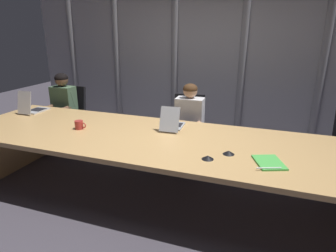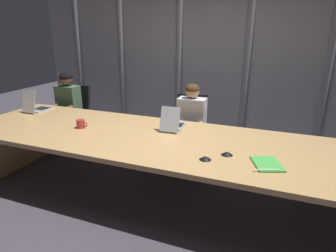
{
  "view_description": "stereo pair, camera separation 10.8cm",
  "coord_description": "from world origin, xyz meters",
  "px_view_note": "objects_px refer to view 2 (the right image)",
  "views": [
    {
      "loc": [
        1.03,
        -2.73,
        1.83
      ],
      "look_at": [
        0.01,
        0.13,
        0.82
      ],
      "focal_mm": 31.12,
      "sensor_mm": 36.0,
      "label": 1
    },
    {
      "loc": [
        1.13,
        -2.7,
        1.83
      ],
      "look_at": [
        0.01,
        0.13,
        0.82
      ],
      "focal_mm": 31.12,
      "sensor_mm": 36.0,
      "label": 2
    }
  ],
  "objects_px": {
    "laptop_left_end": "(37,107)",
    "office_chair_left_mid": "(189,138)",
    "laptop_left_mid": "(173,124)",
    "person_left_mid": "(190,121)",
    "conference_mic_middle": "(227,153)",
    "person_left_end": "(65,105)",
    "spiral_notepad": "(267,164)",
    "conference_mic_left_side": "(205,158)",
    "coffee_mug_near": "(81,124)",
    "office_chair_left_end": "(74,122)"
  },
  "relations": [
    {
      "from": "laptop_left_end",
      "to": "office_chair_left_mid",
      "type": "relative_size",
      "value": 0.42
    },
    {
      "from": "laptop_left_mid",
      "to": "person_left_mid",
      "type": "bearing_deg",
      "value": -8.01
    },
    {
      "from": "office_chair_left_mid",
      "to": "conference_mic_middle",
      "type": "height_order",
      "value": "office_chair_left_mid"
    },
    {
      "from": "person_left_end",
      "to": "spiral_notepad",
      "type": "distance_m",
      "value": 3.35
    },
    {
      "from": "person_left_mid",
      "to": "conference_mic_left_side",
      "type": "height_order",
      "value": "person_left_mid"
    },
    {
      "from": "conference_mic_left_side",
      "to": "conference_mic_middle",
      "type": "xyz_separation_m",
      "value": [
        0.16,
        0.17,
        0.0
      ]
    },
    {
      "from": "coffee_mug_near",
      "to": "spiral_notepad",
      "type": "height_order",
      "value": "coffee_mug_near"
    },
    {
      "from": "laptop_left_end",
      "to": "conference_mic_middle",
      "type": "relative_size",
      "value": 3.67
    },
    {
      "from": "person_left_mid",
      "to": "laptop_left_mid",
      "type": "bearing_deg",
      "value": -6.35
    },
    {
      "from": "person_left_end",
      "to": "conference_mic_left_side",
      "type": "distance_m",
      "value": 2.91
    },
    {
      "from": "office_chair_left_end",
      "to": "coffee_mug_near",
      "type": "xyz_separation_m",
      "value": [
        1.02,
        -1.09,
        0.42
      ]
    },
    {
      "from": "conference_mic_left_side",
      "to": "spiral_notepad",
      "type": "height_order",
      "value": "conference_mic_left_side"
    },
    {
      "from": "laptop_left_end",
      "to": "person_left_end",
      "type": "xyz_separation_m",
      "value": [
        0.02,
        0.54,
        -0.1
      ]
    },
    {
      "from": "spiral_notepad",
      "to": "conference_mic_left_side",
      "type": "bearing_deg",
      "value": 168.26
    },
    {
      "from": "person_left_end",
      "to": "person_left_mid",
      "type": "relative_size",
      "value": 1.03
    },
    {
      "from": "office_chair_left_end",
      "to": "coffee_mug_near",
      "type": "height_order",
      "value": "office_chair_left_end"
    },
    {
      "from": "laptop_left_end",
      "to": "laptop_left_mid",
      "type": "bearing_deg",
      "value": -91.3
    },
    {
      "from": "person_left_mid",
      "to": "office_chair_left_mid",
      "type": "bearing_deg",
      "value": -164.36
    },
    {
      "from": "conference_mic_left_side",
      "to": "laptop_left_mid",
      "type": "bearing_deg",
      "value": 129.02
    },
    {
      "from": "office_chair_left_end",
      "to": "laptop_left_mid",
      "type": "bearing_deg",
      "value": 74.62
    },
    {
      "from": "office_chair_left_end",
      "to": "conference_mic_middle",
      "type": "relative_size",
      "value": 8.63
    },
    {
      "from": "laptop_left_end",
      "to": "coffee_mug_near",
      "type": "height_order",
      "value": "laptop_left_end"
    },
    {
      "from": "person_left_end",
      "to": "conference_mic_left_side",
      "type": "relative_size",
      "value": 10.82
    },
    {
      "from": "person_left_end",
      "to": "spiral_notepad",
      "type": "xyz_separation_m",
      "value": [
        3.15,
        -1.16,
        0.05
      ]
    },
    {
      "from": "laptop_left_mid",
      "to": "spiral_notepad",
      "type": "distance_m",
      "value": 1.26
    },
    {
      "from": "person_left_end",
      "to": "coffee_mug_near",
      "type": "distance_m",
      "value": 1.39
    },
    {
      "from": "laptop_left_end",
      "to": "person_left_mid",
      "type": "distance_m",
      "value": 2.18
    },
    {
      "from": "person_left_end",
      "to": "coffee_mug_near",
      "type": "relative_size",
      "value": 8.33
    },
    {
      "from": "office_chair_left_end",
      "to": "person_left_end",
      "type": "distance_m",
      "value": 0.36
    },
    {
      "from": "laptop_left_mid",
      "to": "person_left_mid",
      "type": "xyz_separation_m",
      "value": [
        0.04,
        0.54,
        -0.12
      ]
    },
    {
      "from": "spiral_notepad",
      "to": "laptop_left_end",
      "type": "bearing_deg",
      "value": 147.28
    },
    {
      "from": "office_chair_left_end",
      "to": "conference_mic_middle",
      "type": "bearing_deg",
      "value": 69.53
    },
    {
      "from": "person_left_mid",
      "to": "spiral_notepad",
      "type": "relative_size",
      "value": 3.17
    },
    {
      "from": "coffee_mug_near",
      "to": "person_left_end",
      "type": "bearing_deg",
      "value": 137.8
    },
    {
      "from": "conference_mic_left_side",
      "to": "spiral_notepad",
      "type": "relative_size",
      "value": 0.3
    },
    {
      "from": "office_chair_left_mid",
      "to": "conference_mic_middle",
      "type": "distance_m",
      "value": 1.5
    },
    {
      "from": "laptop_left_mid",
      "to": "person_left_end",
      "type": "height_order",
      "value": "person_left_end"
    },
    {
      "from": "spiral_notepad",
      "to": "office_chair_left_mid",
      "type": "bearing_deg",
      "value": 108.44
    },
    {
      "from": "person_left_end",
      "to": "coffee_mug_near",
      "type": "xyz_separation_m",
      "value": [
        1.03,
        -0.93,
        0.09
      ]
    },
    {
      "from": "laptop_left_end",
      "to": "person_left_mid",
      "type": "bearing_deg",
      "value": -76.97
    },
    {
      "from": "person_left_end",
      "to": "spiral_notepad",
      "type": "relative_size",
      "value": 3.27
    },
    {
      "from": "person_left_mid",
      "to": "coffee_mug_near",
      "type": "bearing_deg",
      "value": -50.75
    },
    {
      "from": "laptop_left_end",
      "to": "conference_mic_left_side",
      "type": "relative_size",
      "value": 3.67
    },
    {
      "from": "laptop_left_end",
      "to": "conference_mic_middle",
      "type": "height_order",
      "value": "laptop_left_end"
    },
    {
      "from": "office_chair_left_mid",
      "to": "person_left_end",
      "type": "distance_m",
      "value": 2.07
    },
    {
      "from": "laptop_left_mid",
      "to": "person_left_mid",
      "type": "height_order",
      "value": "person_left_mid"
    },
    {
      "from": "laptop_left_end",
      "to": "laptop_left_mid",
      "type": "distance_m",
      "value": 2.07
    },
    {
      "from": "laptop_left_mid",
      "to": "coffee_mug_near",
      "type": "xyz_separation_m",
      "value": [
        -1.02,
        -0.39,
        -0.01
      ]
    },
    {
      "from": "laptop_left_mid",
      "to": "office_chair_left_end",
      "type": "height_order",
      "value": "laptop_left_mid"
    },
    {
      "from": "laptop_left_mid",
      "to": "spiral_notepad",
      "type": "xyz_separation_m",
      "value": [
        1.1,
        -0.62,
        -0.05
      ]
    }
  ]
}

